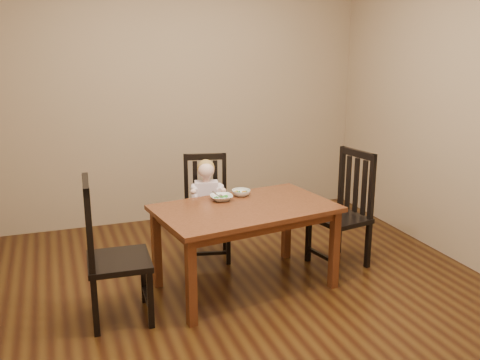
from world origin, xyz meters
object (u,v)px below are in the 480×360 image
object	(u,v)px
chair_child	(207,209)
bowl_peas	(221,198)
chair_right	(344,211)
bowl_veg	(241,193)
chair_left	(111,254)
dining_table	(245,216)
toddler	(207,198)

from	to	relation	value
chair_child	bowl_peas	bearing A→B (deg)	100.74
chair_right	bowl_veg	size ratio (longest dim) A/B	6.53
chair_left	dining_table	bearing A→B (deg)	101.75
dining_table	chair_child	bearing A→B (deg)	98.91
toddler	chair_child	bearing A→B (deg)	-90.00
chair_child	toddler	world-z (taller)	chair_child
chair_left	chair_right	bearing A→B (deg)	101.80
bowl_veg	bowl_peas	bearing A→B (deg)	-160.08
bowl_veg	dining_table	bearing A→B (deg)	-103.34
chair_left	chair_child	bearing A→B (deg)	135.68
dining_table	chair_left	world-z (taller)	chair_left
chair_child	bowl_veg	bearing A→B (deg)	125.37
chair_child	chair_right	size ratio (longest dim) A/B	0.92
chair_child	bowl_peas	xyz separation A→B (m)	(-0.02, -0.48, 0.25)
dining_table	chair_child	world-z (taller)	chair_child
toddler	bowl_peas	distance (m)	0.46
dining_table	chair_right	world-z (taller)	chair_right
chair_child	bowl_veg	size ratio (longest dim) A/B	6.04
bowl_peas	chair_right	bearing A→B (deg)	-3.15
toddler	bowl_veg	distance (m)	0.44
chair_child	bowl_peas	size ratio (longest dim) A/B	5.25
dining_table	chair_left	xyz separation A→B (m)	(-1.03, -0.16, -0.10)
chair_child	chair_right	xyz separation A→B (m)	(1.06, -0.54, 0.04)
dining_table	bowl_peas	distance (m)	0.26
chair_left	toddler	distance (m)	1.22
toddler	bowl_veg	xyz separation A→B (m)	(0.18, -0.37, 0.14)
dining_table	chair_left	distance (m)	1.05
bowl_veg	chair_child	bearing A→B (deg)	112.80
chair_right	toddler	world-z (taller)	chair_right
chair_right	chair_child	bearing A→B (deg)	51.19
chair_left	bowl_veg	xyz separation A→B (m)	(1.10, 0.44, 0.20)
bowl_veg	chair_left	bearing A→B (deg)	-158.17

